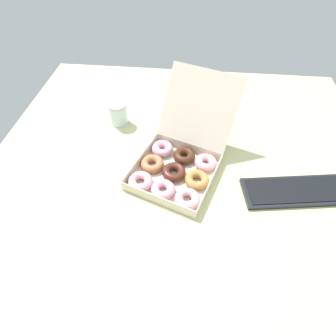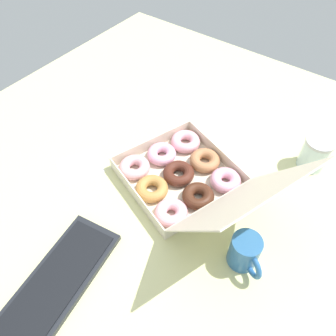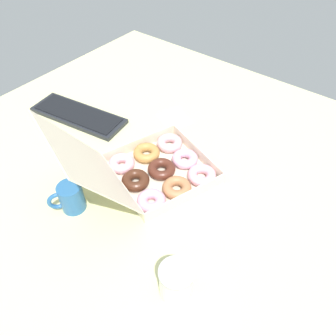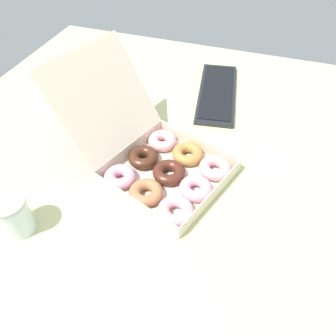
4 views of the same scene
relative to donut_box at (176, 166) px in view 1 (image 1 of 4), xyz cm
name	(u,v)px [view 1 (image 1 of 4)]	position (x,y,z in cm)	size (l,w,h in cm)	color
ground_plane	(183,175)	(3.01, -1.15, -4.63)	(180.00, 180.00, 2.00)	beige
donut_box	(176,166)	(0.00, 0.00, 0.00)	(48.61, 60.04, 32.72)	beige
keyboard	(296,191)	(50.42, -6.73, -2.57)	(45.76, 21.63, 2.20)	black
coffee_mug	(207,123)	(12.85, 28.58, 1.70)	(8.94, 11.17, 10.39)	#285D99
glass_jar	(118,113)	(-32.41, 30.65, 2.26)	(9.39, 9.39, 11.69)	silver
paper_napkin	(212,242)	(15.55, -32.15, -3.55)	(13.52, 11.49, 0.15)	white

